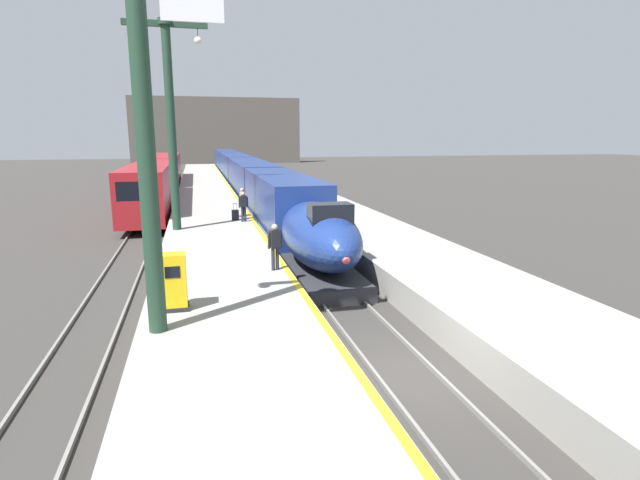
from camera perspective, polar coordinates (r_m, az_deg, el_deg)
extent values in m
plane|color=#33302D|center=(12.93, 9.86, -15.09)|extent=(260.00, 260.00, 0.00)
cube|color=gray|center=(35.67, -12.50, 2.95)|extent=(4.80, 110.00, 1.05)
cube|color=gray|center=(36.74, 0.24, 3.48)|extent=(4.80, 110.00, 1.05)
cube|color=yellow|center=(35.72, -8.88, 3.96)|extent=(0.20, 107.80, 0.01)
cube|color=slate|center=(38.66, -7.69, 3.09)|extent=(0.08, 110.00, 0.12)
cube|color=slate|center=(38.85, -5.49, 3.19)|extent=(0.08, 110.00, 0.12)
cube|color=slate|center=(38.67, -19.71, 2.51)|extent=(0.08, 110.00, 0.12)
cube|color=slate|center=(38.54, -17.50, 2.62)|extent=(0.08, 110.00, 0.12)
ellipsoid|color=navy|center=(20.62, -0.13, 0.64)|extent=(2.78, 7.93, 2.56)
cube|color=#28282D|center=(20.61, 0.13, -3.82)|extent=(2.46, 6.74, 0.55)
cube|color=black|center=(18.73, 1.16, 2.83)|extent=(1.59, 1.00, 0.90)
sphere|color=#F24C4C|center=(17.00, 2.97, -2.31)|extent=(0.28, 0.28, 0.28)
cube|color=navy|center=(29.67, -4.44, 4.49)|extent=(2.90, 14.00, 3.05)
cube|color=black|center=(29.41, -7.20, 5.45)|extent=(0.04, 11.90, 0.80)
cube|color=black|center=(29.86, -1.75, 5.63)|extent=(0.04, 11.90, 0.80)
cube|color=silver|center=(29.85, -4.40, 2.06)|extent=(2.92, 13.30, 0.24)
cube|color=black|center=(25.62, -2.72, -0.72)|extent=(2.03, 2.20, 0.56)
cube|color=black|center=(34.31, -5.63, 2.42)|extent=(2.03, 2.20, 0.56)
cube|color=navy|center=(46.04, -7.87, 6.99)|extent=(2.90, 18.00, 3.05)
cube|color=black|center=(45.87, -9.67, 7.60)|extent=(0.04, 15.84, 0.80)
cube|color=black|center=(46.17, -6.12, 7.73)|extent=(0.04, 15.84, 0.80)
cube|color=black|center=(40.19, -6.87, 3.76)|extent=(2.03, 2.20, 0.56)
cube|color=black|center=(52.27, -8.53, 5.55)|extent=(2.03, 2.20, 0.56)
cube|color=navy|center=(64.52, -9.65, 8.26)|extent=(2.90, 18.00, 3.05)
cube|color=black|center=(64.41, -10.94, 8.70)|extent=(0.04, 15.84, 0.80)
cube|color=black|center=(64.62, -8.40, 8.80)|extent=(0.04, 15.84, 0.80)
cube|color=black|center=(58.58, -9.13, 6.18)|extent=(2.03, 2.20, 0.56)
cube|color=black|center=(70.74, -9.98, 7.09)|extent=(2.03, 2.20, 0.56)
cube|color=navy|center=(83.06, -10.64, 8.97)|extent=(2.90, 18.00, 3.05)
cube|color=black|center=(82.97, -11.65, 9.31)|extent=(0.04, 15.84, 0.80)
cube|color=black|center=(83.13, -9.67, 9.38)|extent=(0.04, 15.84, 0.80)
cube|color=black|center=(77.07, -10.32, 7.44)|extent=(2.03, 2.20, 0.56)
cube|color=black|center=(89.26, -10.83, 7.98)|extent=(2.03, 2.20, 0.56)
cube|color=maroon|center=(39.19, -18.71, 5.78)|extent=(2.85, 18.00, 3.30)
cube|color=black|center=(30.25, -20.12, 5.24)|extent=(2.28, 0.08, 1.10)
cube|color=black|center=(39.29, -20.79, 6.38)|extent=(0.04, 15.30, 0.90)
cube|color=black|center=(39.05, -16.71, 6.62)|extent=(0.04, 15.30, 0.90)
cube|color=black|center=(33.74, -19.27, 1.62)|extent=(2.00, 2.00, 0.52)
cube|color=black|center=(45.10, -17.98, 4.11)|extent=(2.00, 2.00, 0.52)
cube|color=maroon|center=(57.69, -17.25, 7.59)|extent=(2.85, 18.00, 3.30)
cylinder|color=#1E3828|center=(12.43, -19.29, 10.70)|extent=(0.44, 0.44, 9.33)
cylinder|color=#1E3828|center=(26.64, -16.59, 12.11)|extent=(0.44, 0.44, 10.29)
cylinder|color=#1E3828|center=(27.18, -17.26, 22.68)|extent=(0.68, 0.68, 0.30)
cube|color=#1E3828|center=(27.16, -17.24, 22.47)|extent=(4.00, 0.24, 0.28)
cylinder|color=#1E3828|center=(27.20, -20.58, 21.50)|extent=(0.03, 0.03, 0.60)
sphere|color=#EFEACC|center=(27.14, -20.52, 20.77)|extent=(0.36, 0.36, 0.36)
cylinder|color=#1E3828|center=(27.08, -13.78, 21.93)|extent=(0.03, 0.03, 0.60)
sphere|color=#EFEACC|center=(27.01, -13.74, 21.20)|extent=(0.36, 0.36, 0.36)
cylinder|color=#23232D|center=(28.63, -8.85, 2.91)|extent=(0.13, 0.13, 0.85)
cylinder|color=#23232D|center=(28.69, -8.53, 2.94)|extent=(0.13, 0.13, 0.85)
cube|color=black|center=(28.56, -8.73, 4.38)|extent=(0.42, 0.31, 0.62)
cylinder|color=black|center=(28.49, -9.18, 4.24)|extent=(0.09, 0.09, 0.58)
cylinder|color=black|center=(28.65, -8.28, 4.31)|extent=(0.09, 0.09, 0.58)
sphere|color=tan|center=(28.51, -8.76, 5.22)|extent=(0.22, 0.22, 0.22)
cylinder|color=#23232D|center=(31.00, -8.75, 3.58)|extent=(0.13, 0.13, 0.85)
cylinder|color=#23232D|center=(30.84, -8.85, 3.53)|extent=(0.13, 0.13, 0.85)
cube|color=gray|center=(30.82, -8.84, 4.91)|extent=(0.36, 0.44, 0.62)
cylinder|color=gray|center=(31.05, -8.69, 4.87)|extent=(0.09, 0.09, 0.58)
cylinder|color=gray|center=(30.61, -8.99, 4.76)|extent=(0.09, 0.09, 0.58)
sphere|color=tan|center=(30.78, -8.87, 5.68)|extent=(0.22, 0.22, 0.22)
cylinder|color=#23232D|center=(18.09, -5.37, -2.15)|extent=(0.13, 0.13, 0.85)
cylinder|color=#23232D|center=(18.16, -4.89, -2.08)|extent=(0.13, 0.13, 0.85)
cube|color=black|center=(17.96, -5.17, 0.16)|extent=(0.43, 0.33, 0.62)
cylinder|color=black|center=(17.87, -5.85, -0.08)|extent=(0.09, 0.09, 0.58)
cylinder|color=black|center=(18.08, -4.49, 0.09)|extent=(0.09, 0.09, 0.58)
sphere|color=tan|center=(17.89, -5.19, 1.48)|extent=(0.22, 0.22, 0.22)
cube|color=black|center=(29.22, -9.63, 2.81)|extent=(0.40, 0.22, 0.60)
cylinder|color=#262628|center=(29.15, -9.85, 3.73)|extent=(0.02, 0.02, 0.36)
cylinder|color=#262628|center=(29.16, -9.46, 3.75)|extent=(0.02, 0.02, 0.36)
cube|color=#262628|center=(29.13, -9.67, 4.11)|extent=(0.22, 0.03, 0.02)
cube|color=yellow|center=(14.47, -16.35, -4.60)|extent=(0.70, 0.56, 1.60)
cube|color=black|center=(14.10, -16.47, -3.55)|extent=(0.40, 0.02, 0.32)
cube|color=black|center=(14.69, -16.18, -7.37)|extent=(0.76, 0.62, 0.12)
cube|color=#4C4742|center=(112.63, -11.65, 12.11)|extent=(36.00, 2.00, 14.00)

